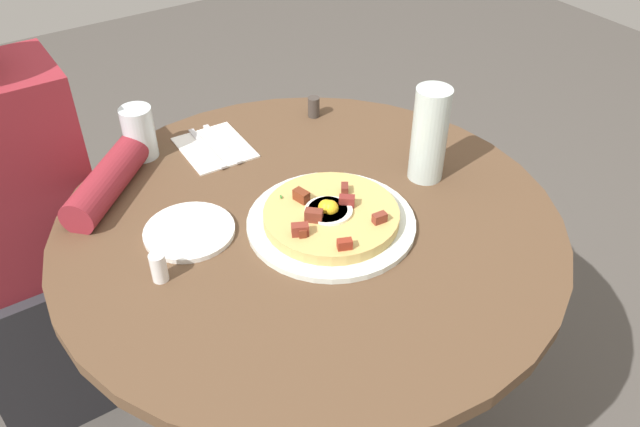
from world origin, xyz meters
The scene contains 12 objects.
dining_table centered at (0.00, 0.00, 0.54)m, with size 0.97×0.97×0.71m.
person_seated centered at (0.49, -0.48, 0.51)m, with size 0.50×0.45×1.14m.
pizza_plate centered at (-0.02, 0.04, 0.72)m, with size 0.32×0.32×0.01m, color silver.
breakfast_pizza centered at (-0.02, 0.04, 0.73)m, with size 0.26×0.26×0.05m.
bread_plate centered at (0.21, -0.09, 0.71)m, with size 0.17×0.17×0.01m, color white.
napkin centered at (0.04, -0.33, 0.71)m, with size 0.17×0.14×0.00m, color white.
fork centered at (0.06, -0.33, 0.72)m, with size 0.18×0.01×0.01m, color silver.
knife centered at (0.02, -0.32, 0.72)m, with size 0.18×0.01×0.01m, color silver.
water_glass centered at (0.18, -0.38, 0.77)m, with size 0.07×0.07×0.12m, color silver.
water_bottle centered at (-0.28, 0.01, 0.81)m, with size 0.07×0.07×0.20m, color silver.
salt_shaker centered at (0.30, 0.00, 0.74)m, with size 0.03×0.03×0.05m, color white.
pepper_shaker centered at (-0.22, -0.32, 0.73)m, with size 0.03×0.03×0.05m, color #3F3833.
Camera 1 is at (0.51, 0.82, 1.48)m, focal length 36.24 mm.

